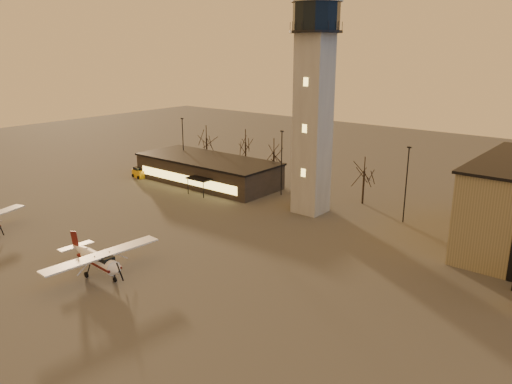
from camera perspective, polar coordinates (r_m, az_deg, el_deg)
ground at (r=50.10m, az=-13.18°, el=-10.65°), size 220.00×220.00×0.00m
control_tower at (r=67.45m, az=6.63°, el=11.06°), size 6.80×6.80×32.60m
terminal at (r=84.96m, az=-5.55°, el=2.46°), size 25.40×12.20×4.30m
light_poles at (r=69.85m, az=7.12°, el=2.13°), size 58.50×12.25×10.14m
tree_row at (r=84.14m, az=1.88°, el=5.04°), size 37.20×9.20×8.80m
cessna_front at (r=53.41m, az=-17.31°, el=-7.83°), size 9.97×12.59×3.46m
service_cart at (r=90.92m, az=-13.18°, el=2.08°), size 3.09×2.23×1.82m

